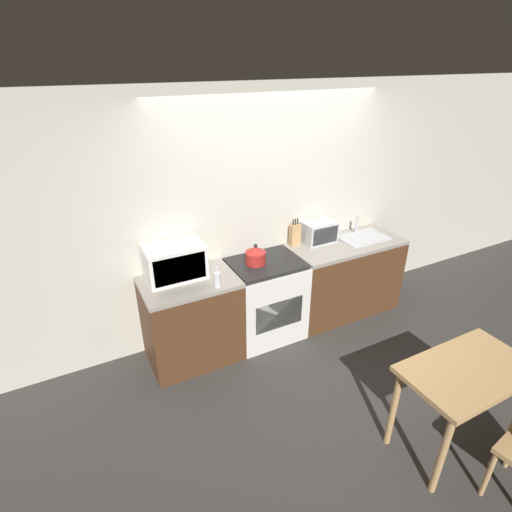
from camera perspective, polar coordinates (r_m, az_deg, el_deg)
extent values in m
plane|color=#33302D|center=(4.21, 8.90, -15.33)|extent=(16.00, 16.00, 0.00)
cube|color=beige|center=(4.31, 1.80, 6.35)|extent=(10.00, 0.06, 2.60)
cube|color=#4C2D19|center=(4.08, -9.12, -9.18)|extent=(0.90, 0.62, 0.86)
cube|color=gray|center=(3.84, -9.60, -3.73)|extent=(0.90, 0.62, 0.04)
cube|color=#4C2D19|center=(4.86, 12.21, -3.12)|extent=(1.34, 0.62, 0.86)
cube|color=gray|center=(4.66, 12.74, 1.69)|extent=(1.34, 0.62, 0.04)
cube|color=silver|center=(4.35, 1.30, -6.34)|extent=(0.75, 0.62, 0.86)
cube|color=black|center=(4.12, 1.36, -1.09)|extent=(0.72, 0.57, 0.04)
cube|color=black|center=(4.13, 3.31, -8.35)|extent=(0.54, 0.02, 0.32)
cylinder|color=maroon|center=(4.05, -0.06, -0.24)|extent=(0.21, 0.21, 0.13)
cone|color=maroon|center=(4.01, -0.06, 0.95)|extent=(0.20, 0.20, 0.06)
sphere|color=black|center=(3.99, -0.06, 1.48)|extent=(0.04, 0.04, 0.04)
cube|color=silver|center=(3.83, -11.55, -0.80)|extent=(0.55, 0.35, 0.33)
cube|color=black|center=(3.68, -10.79, -1.88)|extent=(0.48, 0.01, 0.27)
cylinder|color=silver|center=(3.66, -5.56, -3.38)|extent=(0.06, 0.06, 0.14)
cylinder|color=silver|center=(3.61, -5.62, -2.00)|extent=(0.02, 0.02, 0.06)
cube|color=tan|center=(4.45, 5.56, 3.01)|extent=(0.11, 0.07, 0.24)
cylinder|color=black|center=(4.37, 5.34, 4.82)|extent=(0.01, 0.01, 0.07)
cylinder|color=black|center=(4.39, 5.65, 4.88)|extent=(0.01, 0.01, 0.07)
cylinder|color=black|center=(4.40, 5.96, 4.94)|extent=(0.01, 0.01, 0.07)
cube|color=#ADAFB5|center=(4.57, 8.98, 3.43)|extent=(0.37, 0.25, 0.24)
cube|color=black|center=(4.48, 9.86, 2.89)|extent=(0.33, 0.01, 0.19)
cube|color=#ADAFB5|center=(4.80, 15.01, 2.55)|extent=(0.55, 0.36, 0.02)
cylinder|color=#ADAFB5|center=(4.84, 14.21, 4.40)|extent=(0.03, 0.03, 0.22)
cube|color=tan|center=(3.38, 28.14, -14.22)|extent=(0.98, 0.57, 0.04)
cylinder|color=tan|center=(3.29, 25.03, -24.40)|extent=(0.05, 0.05, 0.74)
cylinder|color=tan|center=(3.45, 19.05, -19.93)|extent=(0.05, 0.05, 0.74)
cylinder|color=tan|center=(4.01, 28.10, -14.45)|extent=(0.05, 0.05, 0.74)
cylinder|color=tan|center=(3.52, 30.30, -25.19)|extent=(0.04, 0.04, 0.46)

